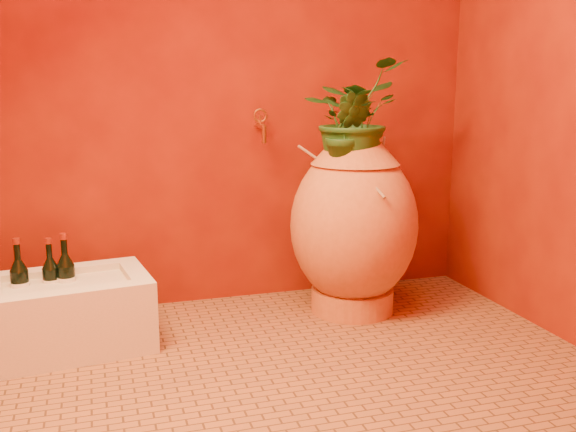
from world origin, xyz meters
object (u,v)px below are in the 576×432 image
object	(u,v)px
stone_basin	(68,314)
wine_bottle_a	(67,280)
amphora	(354,224)
wine_bottle_c	(52,282)
wall_tap	(261,124)
wine_bottle_b	(20,285)

from	to	relation	value
stone_basin	wine_bottle_a	size ratio (longest dim) A/B	2.27
amphora	wine_bottle_c	bearing A→B (deg)	-179.81
wall_tap	wine_bottle_b	bearing A→B (deg)	-163.90
stone_basin	wall_tap	size ratio (longest dim) A/B	4.35
wine_bottle_c	wall_tap	xyz separation A→B (m)	(1.02, 0.30, 0.64)
amphora	wine_bottle_a	size ratio (longest dim) A/B	2.78
stone_basin	wine_bottle_c	size ratio (longest dim) A/B	2.42
wine_bottle_a	wall_tap	xyz separation A→B (m)	(0.95, 0.31, 0.63)
amphora	wine_bottle_b	xyz separation A→B (m)	(-1.53, -0.03, -0.16)
amphora	wall_tap	xyz separation A→B (m)	(-0.39, 0.29, 0.48)
wine_bottle_a	wine_bottle_c	world-z (taller)	wine_bottle_a
amphora	stone_basin	size ratio (longest dim) A/B	1.22
stone_basin	wine_bottle_c	distance (m)	0.16
stone_basin	amphora	bearing A→B (deg)	2.97
amphora	wine_bottle_c	distance (m)	1.41
wine_bottle_a	wine_bottle_c	distance (m)	0.06
wine_bottle_b	amphora	bearing A→B (deg)	1.29
wine_bottle_c	wine_bottle_b	bearing A→B (deg)	-166.31
amphora	wine_bottle_b	bearing A→B (deg)	-178.71
wine_bottle_b	wine_bottle_a	bearing A→B (deg)	5.24
stone_basin	wall_tap	xyz separation A→B (m)	(0.95, 0.36, 0.77)
wine_bottle_a	wine_bottle_c	size ratio (longest dim) A/B	1.06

